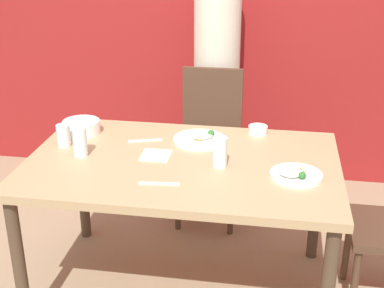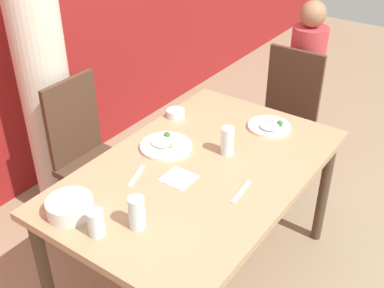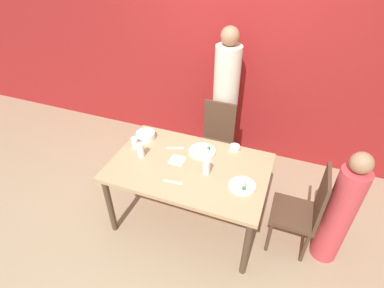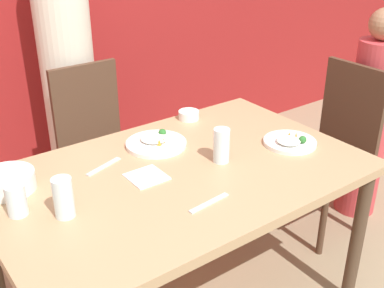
{
  "view_description": "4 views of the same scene",
  "coord_description": "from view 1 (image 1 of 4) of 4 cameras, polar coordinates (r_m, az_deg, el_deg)",
  "views": [
    {
      "loc": [
        0.42,
        -2.28,
        1.82
      ],
      "look_at": [
        0.06,
        -0.08,
        0.88
      ],
      "focal_mm": 50.0,
      "sensor_mm": 36.0,
      "label": 1
    },
    {
      "loc": [
        -1.58,
        -1.07,
        2.09
      ],
      "look_at": [
        -0.01,
        0.04,
        0.88
      ],
      "focal_mm": 45.0,
      "sensor_mm": 36.0,
      "label": 2
    },
    {
      "loc": [
        0.79,
        -2.0,
        2.61
      ],
      "look_at": [
        0.02,
        0.02,
        1.0
      ],
      "focal_mm": 28.0,
      "sensor_mm": 36.0,
      "label": 3
    },
    {
      "loc": [
        -0.96,
        -1.39,
        1.69
      ],
      "look_at": [
        0.1,
        0.05,
        0.82
      ],
      "focal_mm": 45.0,
      "sensor_mm": 36.0,
      "label": 4
    }
  ],
  "objects": [
    {
      "name": "bowl_rice_small",
      "position": [
        2.88,
        7.05,
        1.55
      ],
      "size": [
        0.1,
        0.1,
        0.04
      ],
      "color": "white",
      "rests_on": "dining_table"
    },
    {
      "name": "bowl_curry",
      "position": [
        2.92,
        -11.72,
        1.82
      ],
      "size": [
        0.2,
        0.2,
        0.07
      ],
      "color": "white",
      "rests_on": "dining_table"
    },
    {
      "name": "ground_plane",
      "position": [
        2.95,
        -0.93,
        -15.11
      ],
      "size": [
        10.0,
        10.0,
        0.0
      ],
      "primitive_type": "plane",
      "color": "#998466"
    },
    {
      "name": "plate_rice_child",
      "position": [
        2.77,
        0.85,
        0.57
      ],
      "size": [
        0.27,
        0.27,
        0.05
      ],
      "color": "white",
      "rests_on": "dining_table"
    },
    {
      "name": "dining_table",
      "position": [
        2.59,
        -1.03,
        -3.3
      ],
      "size": [
        1.49,
        0.95,
        0.75
      ],
      "color": "tan",
      "rests_on": "ground_plane"
    },
    {
      "name": "person_adult",
      "position": [
        3.58,
        2.63,
        6.8
      ],
      "size": [
        0.3,
        0.3,
        1.75
      ],
      "color": "beige",
      "rests_on": "ground_plane"
    },
    {
      "name": "glass_water_center",
      "position": [
        2.77,
        -13.54,
        0.89
      ],
      "size": [
        0.07,
        0.07,
        0.11
      ],
      "color": "silver",
      "rests_on": "dining_table"
    },
    {
      "name": "spoon_steel",
      "position": [
        2.78,
        -5.01,
        0.38
      ],
      "size": [
        0.18,
        0.08,
        0.01
      ],
      "color": "silver",
      "rests_on": "dining_table"
    },
    {
      "name": "glass_water_tall",
      "position": [
        2.47,
        3.0,
        -0.86
      ],
      "size": [
        0.07,
        0.07,
        0.15
      ],
      "color": "silver",
      "rests_on": "dining_table"
    },
    {
      "name": "fork_steel",
      "position": [
        2.33,
        -3.51,
        -4.24
      ],
      "size": [
        0.18,
        0.04,
        0.01
      ],
      "color": "silver",
      "rests_on": "dining_table"
    },
    {
      "name": "glass_water_short",
      "position": [
        2.63,
        -11.86,
        0.2
      ],
      "size": [
        0.07,
        0.07,
        0.15
      ],
      "color": "silver",
      "rests_on": "dining_table"
    },
    {
      "name": "plate_rice_adult",
      "position": [
        2.43,
        10.95,
        -3.22
      ],
      "size": [
        0.23,
        0.23,
        0.05
      ],
      "color": "white",
      "rests_on": "dining_table"
    },
    {
      "name": "chair_adult_spot",
      "position": [
        3.39,
        1.9,
        0.2
      ],
      "size": [
        0.4,
        0.4,
        0.96
      ],
      "color": "#4C3323",
      "rests_on": "ground_plane"
    },
    {
      "name": "napkin_folded",
      "position": [
        2.61,
        -3.87,
        -1.2
      ],
      "size": [
        0.14,
        0.14,
        0.01
      ],
      "color": "white",
      "rests_on": "dining_table"
    }
  ]
}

